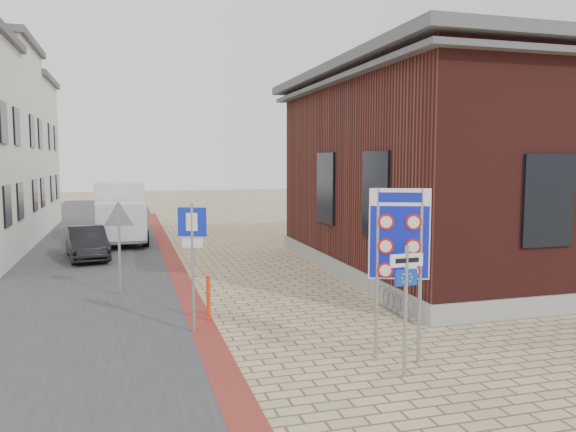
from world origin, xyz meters
TOP-DOWN VIEW (x-y plane):
  - ground at (0.00, 0.00)m, footprint 120.00×120.00m
  - road_strip at (-5.50, 15.00)m, footprint 7.00×60.00m
  - curb_strip at (-2.00, 10.00)m, footprint 0.60×40.00m
  - brick_building at (8.99, 7.00)m, footprint 13.00×13.00m
  - bike_rack at (2.65, 2.20)m, footprint 0.08×1.80m
  - sedan at (-5.07, 12.34)m, footprint 1.89×3.91m
  - box_truck at (-3.91, 16.42)m, footprint 2.39×5.30m
  - border_sign at (1.21, -0.82)m, footprint 1.05×0.44m
  - essen_sign at (1.00, -1.50)m, footprint 0.62×0.07m
  - parking_sign at (-2.24, 2.00)m, footprint 0.59×0.28m
  - yield_sign at (-3.80, 6.00)m, footprint 0.92×0.13m
  - bollard at (-1.80, 2.80)m, footprint 0.11×0.11m

SIDE VIEW (x-z plane):
  - ground at x=0.00m, z-range 0.00..0.00m
  - road_strip at x=-5.50m, z-range 0.00..0.02m
  - curb_strip at x=-2.00m, z-range 0.00..0.03m
  - bike_rack at x=2.65m, z-range -0.04..0.56m
  - bollard at x=-1.80m, z-range 0.00..1.07m
  - sedan at x=-5.07m, z-range 0.00..1.24m
  - box_truck at x=-3.91m, z-range 0.05..2.78m
  - essen_sign at x=1.00m, z-range 0.36..2.67m
  - parking_sign at x=-2.24m, z-range 0.54..3.38m
  - yield_sign at x=-3.80m, z-range 0.69..3.26m
  - border_sign at x=1.21m, z-range 0.73..3.98m
  - brick_building at x=8.99m, z-range 0.09..6.89m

